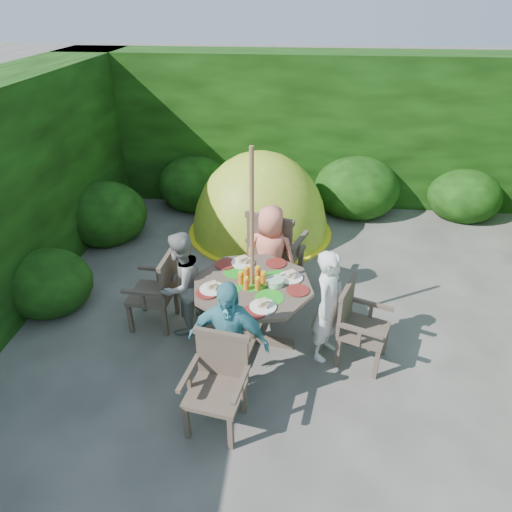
# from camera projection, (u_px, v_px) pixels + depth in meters

# --- Properties ---
(ground) EXTENTS (60.00, 60.00, 0.00)m
(ground) POSITION_uv_depth(u_px,v_px,m) (326.00, 332.00, 5.20)
(ground) COLOR #43413C
(ground) RESTS_ON ground
(hedge_enclosure) EXTENTS (9.00, 9.00, 2.50)m
(hedge_enclosure) POSITION_uv_depth(u_px,v_px,m) (330.00, 186.00, 5.70)
(hedge_enclosure) COLOR black
(hedge_enclosure) RESTS_ON ground
(patio_table) EXTENTS (1.49, 1.49, 0.90)m
(patio_table) POSITION_uv_depth(u_px,v_px,m) (253.00, 293.00, 4.77)
(patio_table) COLOR #3D3128
(patio_table) RESTS_ON ground
(parasol_pole) EXTENTS (0.05, 0.05, 2.20)m
(parasol_pole) POSITION_uv_depth(u_px,v_px,m) (252.00, 255.00, 4.53)
(parasol_pole) COLOR brown
(parasol_pole) RESTS_ON ground
(garden_chair_right) EXTENTS (0.60, 0.64, 0.85)m
(garden_chair_right) POSITION_uv_depth(u_px,v_px,m) (358.00, 323.00, 4.62)
(garden_chair_right) COLOR #3D3128
(garden_chair_right) RESTS_ON ground
(garden_chair_left) EXTENTS (0.50, 0.56, 0.88)m
(garden_chair_left) POSITION_uv_depth(u_px,v_px,m) (158.00, 290.00, 5.10)
(garden_chair_left) COLOR #3D3128
(garden_chair_left) RESTS_ON ground
(garden_chair_back) EXTENTS (0.78, 0.73, 1.05)m
(garden_chair_back) POSITION_uv_depth(u_px,v_px,m) (274.00, 249.00, 5.71)
(garden_chair_back) COLOR #3D3128
(garden_chair_back) RESTS_ON ground
(garden_chair_front) EXTENTS (0.58, 0.53, 0.85)m
(garden_chair_front) POSITION_uv_depth(u_px,v_px,m) (218.00, 381.00, 3.94)
(garden_chair_front) COLOR #3D3128
(garden_chair_front) RESTS_ON ground
(child_right) EXTENTS (0.47, 0.54, 1.25)m
(child_right) POSITION_uv_depth(u_px,v_px,m) (329.00, 306.00, 4.59)
(child_right) COLOR silver
(child_right) RESTS_ON ground
(child_left) EXTENTS (0.67, 0.73, 1.21)m
(child_left) POSITION_uv_depth(u_px,v_px,m) (182.00, 284.00, 4.96)
(child_left) COLOR gray
(child_left) RESTS_ON ground
(child_back) EXTENTS (0.68, 0.50, 1.27)m
(child_back) POSITION_uv_depth(u_px,v_px,m) (270.00, 256.00, 5.43)
(child_back) COLOR #FE8369
(child_back) RESTS_ON ground
(child_front) EXTENTS (0.78, 0.40, 1.28)m
(child_front) POSITION_uv_depth(u_px,v_px,m) (228.00, 342.00, 4.10)
(child_front) COLOR teal
(child_front) RESTS_ON ground
(dome_tent) EXTENTS (2.47, 2.47, 2.60)m
(dome_tent) POSITION_uv_depth(u_px,v_px,m) (260.00, 232.00, 7.32)
(dome_tent) COLOR #86BA23
(dome_tent) RESTS_ON ground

